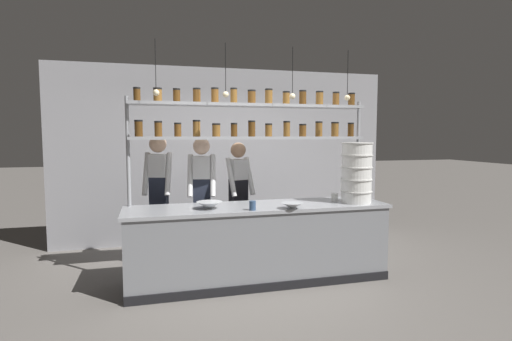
{
  "coord_description": "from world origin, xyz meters",
  "views": [
    {
      "loc": [
        -1.24,
        -4.53,
        1.75
      ],
      "look_at": [
        0.02,
        0.2,
        1.32
      ],
      "focal_mm": 28.0,
      "sensor_mm": 36.0,
      "label": 1
    }
  ],
  "objects_px": {
    "spice_shelf_unit": "(252,124)",
    "prep_bowl_near_left": "(209,205)",
    "container_stack": "(357,173)",
    "chef_center": "(202,193)",
    "serving_cup_by_board": "(334,197)",
    "chef_left": "(159,191)",
    "prep_bowl_center_front": "(292,206)",
    "chef_right": "(239,193)",
    "serving_cup_front": "(253,206)"
  },
  "relations": [
    {
      "from": "spice_shelf_unit",
      "to": "container_stack",
      "type": "xyz_separation_m",
      "value": [
        1.21,
        -0.46,
        -0.6
      ]
    },
    {
      "from": "chef_center",
      "to": "chef_right",
      "type": "distance_m",
      "value": 0.56
    },
    {
      "from": "chef_left",
      "to": "container_stack",
      "type": "distance_m",
      "value": 2.55
    },
    {
      "from": "chef_left",
      "to": "chef_center",
      "type": "xyz_separation_m",
      "value": [
        0.55,
        -0.16,
        -0.02
      ]
    },
    {
      "from": "prep_bowl_center_front",
      "to": "chef_left",
      "type": "bearing_deg",
      "value": 142.04
    },
    {
      "from": "chef_left",
      "to": "serving_cup_by_board",
      "type": "distance_m",
      "value": 2.28
    },
    {
      "from": "chef_center",
      "to": "serving_cup_by_board",
      "type": "xyz_separation_m",
      "value": [
        1.6,
        -0.61,
        -0.03
      ]
    },
    {
      "from": "spice_shelf_unit",
      "to": "container_stack",
      "type": "height_order",
      "value": "spice_shelf_unit"
    },
    {
      "from": "prep_bowl_center_front",
      "to": "spice_shelf_unit",
      "type": "bearing_deg",
      "value": 114.86
    },
    {
      "from": "chef_right",
      "to": "serving_cup_by_board",
      "type": "relative_size",
      "value": 16.58
    },
    {
      "from": "spice_shelf_unit",
      "to": "serving_cup_front",
      "type": "xyz_separation_m",
      "value": [
        -0.15,
        -0.61,
        -0.92
      ]
    },
    {
      "from": "chef_right",
      "to": "prep_bowl_near_left",
      "type": "distance_m",
      "value": 1.05
    },
    {
      "from": "chef_left",
      "to": "chef_center",
      "type": "bearing_deg",
      "value": -1.59
    },
    {
      "from": "serving_cup_front",
      "to": "serving_cup_by_board",
      "type": "height_order",
      "value": "serving_cup_front"
    },
    {
      "from": "container_stack",
      "to": "chef_left",
      "type": "bearing_deg",
      "value": 158.25
    },
    {
      "from": "spice_shelf_unit",
      "to": "container_stack",
      "type": "bearing_deg",
      "value": -20.82
    },
    {
      "from": "prep_bowl_near_left",
      "to": "serving_cup_by_board",
      "type": "relative_size",
      "value": 2.97
    },
    {
      "from": "chef_right",
      "to": "container_stack",
      "type": "bearing_deg",
      "value": -53.99
    },
    {
      "from": "chef_center",
      "to": "serving_cup_by_board",
      "type": "bearing_deg",
      "value": -10.79
    },
    {
      "from": "spice_shelf_unit",
      "to": "chef_right",
      "type": "relative_size",
      "value": 1.82
    },
    {
      "from": "chef_center",
      "to": "prep_bowl_center_front",
      "type": "relative_size",
      "value": 6.9
    },
    {
      "from": "container_stack",
      "to": "prep_bowl_center_front",
      "type": "relative_size",
      "value": 2.98
    },
    {
      "from": "container_stack",
      "to": "prep_bowl_near_left",
      "type": "bearing_deg",
      "value": 178.21
    },
    {
      "from": "chef_center",
      "to": "serving_cup_by_board",
      "type": "height_order",
      "value": "chef_center"
    },
    {
      "from": "container_stack",
      "to": "spice_shelf_unit",
      "type": "bearing_deg",
      "value": 159.18
    },
    {
      "from": "prep_bowl_near_left",
      "to": "serving_cup_by_board",
      "type": "distance_m",
      "value": 1.61
    },
    {
      "from": "chef_left",
      "to": "chef_right",
      "type": "xyz_separation_m",
      "value": [
        1.08,
        0.02,
        -0.07
      ]
    },
    {
      "from": "chef_left",
      "to": "serving_cup_front",
      "type": "relative_size",
      "value": 16.84
    },
    {
      "from": "serving_cup_front",
      "to": "serving_cup_by_board",
      "type": "bearing_deg",
      "value": 15.44
    },
    {
      "from": "prep_bowl_center_front",
      "to": "serving_cup_front",
      "type": "distance_m",
      "value": 0.46
    },
    {
      "from": "chef_left",
      "to": "prep_bowl_center_front",
      "type": "distance_m",
      "value": 1.83
    },
    {
      "from": "chef_center",
      "to": "chef_right",
      "type": "bearing_deg",
      "value": 29.41
    },
    {
      "from": "chef_left",
      "to": "serving_cup_front",
      "type": "distance_m",
      "value": 1.47
    },
    {
      "from": "chef_left",
      "to": "prep_bowl_near_left",
      "type": "relative_size",
      "value": 5.9
    },
    {
      "from": "spice_shelf_unit",
      "to": "prep_bowl_center_front",
      "type": "bearing_deg",
      "value": -65.14
    },
    {
      "from": "container_stack",
      "to": "serving_cup_front",
      "type": "relative_size",
      "value": 7.16
    },
    {
      "from": "spice_shelf_unit",
      "to": "prep_bowl_near_left",
      "type": "bearing_deg",
      "value": -146.41
    },
    {
      "from": "prep_bowl_near_left",
      "to": "chef_right",
      "type": "bearing_deg",
      "value": 59.28
    },
    {
      "from": "container_stack",
      "to": "serving_cup_by_board",
      "type": "distance_m",
      "value": 0.42
    },
    {
      "from": "chef_center",
      "to": "serving_cup_front",
      "type": "relative_size",
      "value": 16.56
    },
    {
      "from": "spice_shelf_unit",
      "to": "serving_cup_front",
      "type": "relative_size",
      "value": 28.98
    },
    {
      "from": "chef_center",
      "to": "prep_bowl_center_front",
      "type": "bearing_deg",
      "value": -36.85
    },
    {
      "from": "serving_cup_front",
      "to": "container_stack",
      "type": "bearing_deg",
      "value": 6.4
    },
    {
      "from": "container_stack",
      "to": "prep_bowl_center_front",
      "type": "distance_m",
      "value": 0.99
    },
    {
      "from": "chef_right",
      "to": "prep_bowl_center_front",
      "type": "bearing_deg",
      "value": -89.22
    },
    {
      "from": "chef_right",
      "to": "chef_center",
      "type": "bearing_deg",
      "value": -177.74
    },
    {
      "from": "serving_cup_front",
      "to": "prep_bowl_center_front",
      "type": "bearing_deg",
      "value": -4.53
    },
    {
      "from": "chef_center",
      "to": "chef_left",
      "type": "bearing_deg",
      "value": 173.47
    },
    {
      "from": "chef_center",
      "to": "container_stack",
      "type": "bearing_deg",
      "value": -13.09
    },
    {
      "from": "chef_right",
      "to": "prep_bowl_center_front",
      "type": "xyz_separation_m",
      "value": [
        0.37,
        -1.15,
        0.0
      ]
    }
  ]
}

